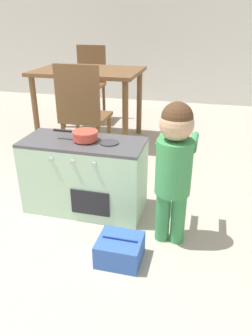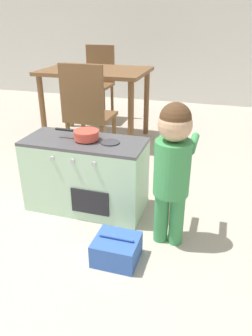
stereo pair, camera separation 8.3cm
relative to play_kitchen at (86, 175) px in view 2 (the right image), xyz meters
name	(u,v)px [view 2 (the right image)]	position (x,y,z in m)	size (l,w,h in m)	color
wall_back	(169,9)	(-0.07, 3.23, 1.05)	(10.00, 0.06, 2.60)	silver
play_kitchen	(86,175)	(0.00, 0.00, 0.00)	(0.79, 0.36, 0.51)	#B2DBB7
toy_pot	(86,134)	(0.02, 0.00, 0.29)	(0.30, 0.16, 0.06)	#E04C3D
child_figure	(173,160)	(0.61, -0.21, 0.28)	(0.22, 0.34, 0.84)	#3D9351
toy_basket	(117,249)	(0.37, -0.46, -0.18)	(0.24, 0.22, 0.15)	#335BB2
dining_table	(96,80)	(-0.45, 1.33, 0.38)	(1.05, 0.73, 0.73)	brown
dining_chair_near	(88,114)	(-0.24, 0.62, 0.23)	(0.36, 0.36, 0.90)	brown
dining_chair_far	(98,81)	(-0.69, 2.01, 0.23)	(0.36, 0.36, 0.90)	brown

